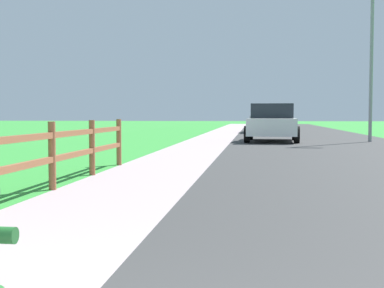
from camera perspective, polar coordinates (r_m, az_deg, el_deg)
ground_plane at (r=26.50m, az=4.76°, el=0.79°), size 120.00×120.00×0.00m
road_asphalt at (r=28.59m, az=11.95°, el=0.92°), size 7.00×66.00×0.01m
curb_concrete at (r=28.76m, az=-1.07°, el=1.00°), size 6.00×66.00×0.01m
grass_verge at (r=29.00m, az=-4.01°, el=1.02°), size 5.00×66.00×0.00m
rail_fence at (r=7.21m, az=-17.80°, el=-1.22°), size 0.11×9.73×1.03m
parked_suv_white at (r=22.17m, az=8.69°, el=2.26°), size 2.29×4.30×1.57m
parked_car_silver at (r=32.86m, az=7.98°, el=2.62°), size 2.16×4.45×1.56m
street_lamp at (r=22.91m, az=19.18°, el=10.75°), size 1.17×0.20×7.15m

